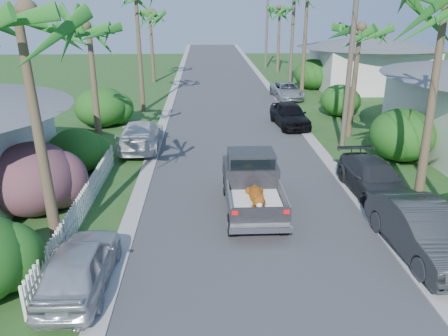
{
  "coord_description": "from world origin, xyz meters",
  "views": [
    {
      "loc": [
        -1.65,
        -8.72,
        7.15
      ],
      "look_at": [
        -0.95,
        6.5,
        1.4
      ],
      "focal_mm": 35.0,
      "sensor_mm": 36.0,
      "label": 1
    }
  ],
  "objects_px": {
    "pickup_truck": "(251,181)",
    "utility_pole_c": "(292,37)",
    "palm_l_d": "(150,12)",
    "house_right_far": "(369,64)",
    "parked_car_rn": "(423,231)",
    "utility_pole_b": "(351,59)",
    "parked_car_ln": "(80,266)",
    "parked_car_lf": "(141,135)",
    "parked_car_rm": "(373,178)",
    "parked_car_rf": "(290,115)",
    "parked_car_rd": "(287,91)",
    "palm_r_b": "(360,28)",
    "palm_l_a": "(20,13)",
    "utility_pole_d": "(267,28)",
    "palm_l_b": "(88,28)",
    "palm_r_d": "(280,8)"
  },
  "relations": [
    {
      "from": "parked_car_rn",
      "to": "palm_r_b",
      "type": "bearing_deg",
      "value": 78.61
    },
    {
      "from": "parked_car_rd",
      "to": "palm_l_a",
      "type": "bearing_deg",
      "value": -119.44
    },
    {
      "from": "house_right_far",
      "to": "utility_pole_c",
      "type": "distance_m",
      "value": 8.06
    },
    {
      "from": "pickup_truck",
      "to": "palm_l_b",
      "type": "bearing_deg",
      "value": 139.39
    },
    {
      "from": "parked_car_rd",
      "to": "palm_r_b",
      "type": "xyz_separation_m",
      "value": [
        1.62,
        -10.85,
        5.33
      ]
    },
    {
      "from": "palm_l_a",
      "to": "palm_r_b",
      "type": "relative_size",
      "value": 1.14
    },
    {
      "from": "house_right_far",
      "to": "utility_pole_c",
      "type": "xyz_separation_m",
      "value": [
        -7.4,
        -2.0,
        2.48
      ]
    },
    {
      "from": "parked_car_ln",
      "to": "parked_car_lf",
      "type": "height_order",
      "value": "parked_car_lf"
    },
    {
      "from": "pickup_truck",
      "to": "utility_pole_c",
      "type": "bearing_deg",
      "value": 75.74
    },
    {
      "from": "parked_car_lf",
      "to": "utility_pole_c",
      "type": "relative_size",
      "value": 0.55
    },
    {
      "from": "parked_car_rd",
      "to": "parked_car_ln",
      "type": "relative_size",
      "value": 1.12
    },
    {
      "from": "parked_car_rf",
      "to": "palm_l_d",
      "type": "distance_m",
      "value": 20.28
    },
    {
      "from": "parked_car_ln",
      "to": "palm_l_b",
      "type": "bearing_deg",
      "value": -79.9
    },
    {
      "from": "parked_car_rm",
      "to": "utility_pole_d",
      "type": "relative_size",
      "value": 0.51
    },
    {
      "from": "pickup_truck",
      "to": "palm_r_b",
      "type": "xyz_separation_m",
      "value": [
        6.56,
        8.87,
        4.94
      ]
    },
    {
      "from": "house_right_far",
      "to": "utility_pole_d",
      "type": "distance_m",
      "value": 15.16
    },
    {
      "from": "pickup_truck",
      "to": "palm_l_d",
      "type": "xyz_separation_m",
      "value": [
        -6.54,
        27.87,
        5.43
      ]
    },
    {
      "from": "parked_car_rd",
      "to": "palm_l_a",
      "type": "distance_m",
      "value": 26.21
    },
    {
      "from": "parked_car_rn",
      "to": "parked_car_ln",
      "type": "height_order",
      "value": "parked_car_rn"
    },
    {
      "from": "pickup_truck",
      "to": "palm_r_b",
      "type": "relative_size",
      "value": 0.71
    },
    {
      "from": "parked_car_lf",
      "to": "palm_l_d",
      "type": "distance_m",
      "value": 21.46
    },
    {
      "from": "parked_car_rd",
      "to": "parked_car_lf",
      "type": "relative_size",
      "value": 0.89
    },
    {
      "from": "palm_l_d",
      "to": "house_right_far",
      "type": "distance_m",
      "value": 20.37
    },
    {
      "from": "palm_l_d",
      "to": "pickup_truck",
      "type": "bearing_deg",
      "value": -76.79
    },
    {
      "from": "utility_pole_d",
      "to": "house_right_far",
      "type": "bearing_deg",
      "value": -60.35
    },
    {
      "from": "parked_car_rm",
      "to": "palm_r_b",
      "type": "distance_m",
      "value": 9.72
    },
    {
      "from": "pickup_truck",
      "to": "house_right_far",
      "type": "height_order",
      "value": "house_right_far"
    },
    {
      "from": "palm_l_a",
      "to": "house_right_far",
      "type": "bearing_deg",
      "value": 54.58
    },
    {
      "from": "parked_car_rn",
      "to": "utility_pole_b",
      "type": "distance_m",
      "value": 11.17
    },
    {
      "from": "palm_l_b",
      "to": "palm_r_d",
      "type": "bearing_deg",
      "value": 64.59
    },
    {
      "from": "parked_car_rm",
      "to": "parked_car_rf",
      "type": "bearing_deg",
      "value": 95.89
    },
    {
      "from": "utility_pole_b",
      "to": "parked_car_lf",
      "type": "bearing_deg",
      "value": 177.97
    },
    {
      "from": "parked_car_rd",
      "to": "utility_pole_d",
      "type": "distance_m",
      "value": 17.62
    },
    {
      "from": "utility_pole_d",
      "to": "utility_pole_b",
      "type": "bearing_deg",
      "value": -90.0
    },
    {
      "from": "palm_l_b",
      "to": "palm_l_d",
      "type": "height_order",
      "value": "palm_l_d"
    },
    {
      "from": "parked_car_ln",
      "to": "parked_car_rn",
      "type": "bearing_deg",
      "value": -172.24
    },
    {
      "from": "pickup_truck",
      "to": "house_right_far",
      "type": "xyz_separation_m",
      "value": [
        12.96,
        23.87,
        1.11
      ]
    },
    {
      "from": "pickup_truck",
      "to": "parked_car_rn",
      "type": "height_order",
      "value": "pickup_truck"
    },
    {
      "from": "parked_car_rn",
      "to": "utility_pole_c",
      "type": "bearing_deg",
      "value": 84.99
    },
    {
      "from": "utility_pole_b",
      "to": "palm_l_d",
      "type": "bearing_deg",
      "value": 119.95
    },
    {
      "from": "parked_car_rn",
      "to": "parked_car_ln",
      "type": "distance_m",
      "value": 9.89
    },
    {
      "from": "parked_car_rd",
      "to": "palm_l_a",
      "type": "height_order",
      "value": "palm_l_a"
    },
    {
      "from": "pickup_truck",
      "to": "parked_car_rf",
      "type": "xyz_separation_m",
      "value": [
        3.56,
        11.24,
        -0.28
      ]
    },
    {
      "from": "parked_car_ln",
      "to": "palm_l_d",
      "type": "distance_m",
      "value": 33.24
    },
    {
      "from": "palm_l_a",
      "to": "palm_r_b",
      "type": "height_order",
      "value": "palm_l_a"
    },
    {
      "from": "palm_l_d",
      "to": "utility_pole_b",
      "type": "xyz_separation_m",
      "value": [
        12.1,
        -21.0,
        -1.84
      ]
    },
    {
      "from": "palm_l_a",
      "to": "utility_pole_b",
      "type": "relative_size",
      "value": 0.91
    },
    {
      "from": "utility_pole_c",
      "to": "utility_pole_b",
      "type": "bearing_deg",
      "value": -90.0
    },
    {
      "from": "parked_car_rd",
      "to": "parked_car_rf",
      "type": "bearing_deg",
      "value": -102.6
    },
    {
      "from": "parked_car_rf",
      "to": "utility_pole_c",
      "type": "xyz_separation_m",
      "value": [
        2.0,
        10.63,
        3.87
      ]
    }
  ]
}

